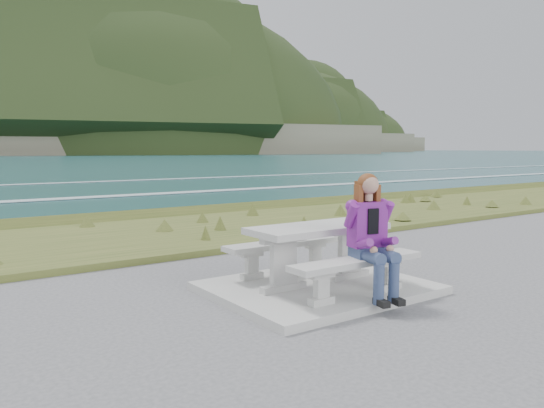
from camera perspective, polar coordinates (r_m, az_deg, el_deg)
name	(u,v)px	position (r m, az deg, el deg)	size (l,w,h in m)	color
concrete_slab	(318,288)	(6.79, 4.94, -8.97)	(2.60, 2.10, 0.10)	#ACABA7
picnic_table	(318,238)	(6.65, 4.99, -3.70)	(1.80, 0.75, 0.75)	#ACABA7
bench_landward	(357,267)	(6.19, 9.18, -6.69)	(1.80, 0.35, 0.45)	#ACABA7
bench_seaward	(285,248)	(7.24, 1.39, -4.77)	(1.80, 0.35, 0.45)	#ACABA7
grass_verge	(159,237)	(11.02, -12.07, -3.54)	(160.00, 4.50, 0.22)	#374E1D
shore_drop	(112,221)	(13.71, -16.84, -1.81)	(160.00, 0.80, 2.20)	#605948
ocean	(3,217)	(30.60, -26.94, -1.29)	(1600.00, 1600.00, 0.09)	#1E5156
headland_range	(184,138)	(448.03, -9.44, 6.97)	(729.83, 363.95, 181.91)	#605948
seated_woman	(374,253)	(6.15, 10.92, -5.15)	(0.54, 0.77, 1.42)	#334871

